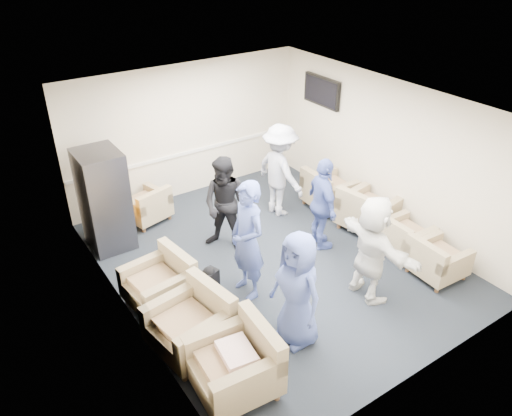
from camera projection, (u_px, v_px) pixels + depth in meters
floor at (273, 260)px, 8.46m from camera, size 6.00×6.00×0.00m
ceiling at (276, 106)px, 7.11m from camera, size 6.00×6.00×0.00m
back_wall at (187, 131)px, 9.94m from camera, size 5.00×0.02×2.70m
front_wall at (430, 292)px, 5.63m from camera, size 5.00×0.02×2.70m
left_wall at (121, 239)px, 6.57m from camera, size 0.02×6.00×2.70m
right_wall at (387, 153)px, 8.99m from camera, size 0.02×6.00×2.70m
chair_rail at (189, 152)px, 10.15m from camera, size 4.98×0.04×0.06m
tv at (322, 91)px, 9.91m from camera, size 0.10×1.00×0.58m
armchair_left_near at (238, 365)px, 5.96m from camera, size 1.01×1.01×0.75m
armchair_left_mid at (193, 325)px, 6.57m from camera, size 1.06×1.06×0.74m
armchair_left_far at (162, 284)px, 7.34m from camera, size 0.96×0.96×0.69m
armchair_right_near at (436, 261)px, 7.91m from camera, size 0.79×0.79×0.61m
armchair_right_midnear at (402, 238)px, 8.48m from camera, size 0.78×0.78×0.61m
armchair_right_midfar at (366, 213)px, 9.12m from camera, size 1.04×1.04×0.72m
armchair_right_far at (327, 192)px, 9.84m from camera, size 0.89×0.89×0.68m
armchair_corner at (147, 207)px, 9.41m from camera, size 0.92×0.92×0.61m
vending_machine at (105, 200)px, 8.45m from camera, size 0.72×0.84×1.77m
backpack at (210, 279)px, 7.62m from camera, size 0.32×0.27×0.46m
pillow at (237, 354)px, 5.86m from camera, size 0.43×0.54×0.14m
person_front_left at (297, 290)px, 6.45m from camera, size 0.60×0.87×1.69m
person_mid_left at (248, 241)px, 7.27m from camera, size 0.45×0.69×1.88m
person_back_left at (226, 205)px, 8.37m from camera, size 1.00×1.04×1.70m
person_back_right at (280, 171)px, 9.39m from camera, size 0.74×1.21×1.81m
person_mid_right at (322, 205)px, 8.41m from camera, size 0.68×1.05×1.67m
person_front_right at (372, 249)px, 7.26m from camera, size 0.61×1.60×1.69m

